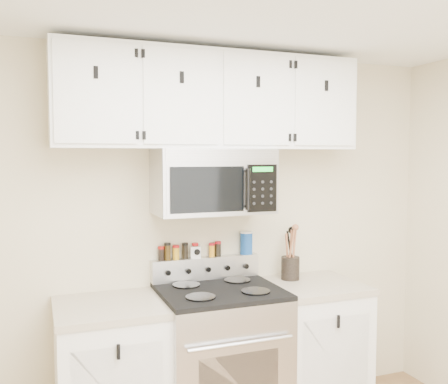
# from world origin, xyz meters

# --- Properties ---
(back_wall) EXTENTS (3.50, 0.01, 2.50)m
(back_wall) POSITION_xyz_m (0.00, 1.75, 1.25)
(back_wall) COLOR #C6B794
(back_wall) RESTS_ON floor
(range) EXTENTS (0.76, 0.65, 1.10)m
(range) POSITION_xyz_m (0.00, 1.43, 0.49)
(range) COLOR #B7B7BA
(range) RESTS_ON floor
(base_cabinet_left) EXTENTS (0.64, 0.62, 0.92)m
(base_cabinet_left) POSITION_xyz_m (-0.69, 1.45, 0.46)
(base_cabinet_left) COLOR white
(base_cabinet_left) RESTS_ON floor
(base_cabinet_right) EXTENTS (0.64, 0.62, 0.92)m
(base_cabinet_right) POSITION_xyz_m (0.69, 1.45, 0.46)
(base_cabinet_right) COLOR white
(base_cabinet_right) RESTS_ON floor
(microwave) EXTENTS (0.76, 0.44, 0.42)m
(microwave) POSITION_xyz_m (0.00, 1.55, 1.63)
(microwave) COLOR #9E9EA3
(microwave) RESTS_ON back_wall
(upper_cabinets) EXTENTS (2.00, 0.35, 0.62)m
(upper_cabinets) POSITION_xyz_m (-0.00, 1.58, 2.15)
(upper_cabinets) COLOR white
(upper_cabinets) RESTS_ON back_wall
(utensil_crock) EXTENTS (0.13, 0.13, 0.38)m
(utensil_crock) POSITION_xyz_m (0.59, 1.59, 1.01)
(utensil_crock) COLOR black
(utensil_crock) RESTS_ON base_cabinet_right
(kitchen_timer) EXTENTS (0.08, 0.08, 0.08)m
(kitchen_timer) POSITION_xyz_m (-0.07, 1.71, 1.14)
(kitchen_timer) COLOR white
(kitchen_timer) RESTS_ON range
(salt_canister) EXTENTS (0.09, 0.09, 0.16)m
(salt_canister) POSITION_xyz_m (0.30, 1.71, 1.18)
(salt_canister) COLOR #164899
(salt_canister) RESTS_ON range
(spice_jar_0) EXTENTS (0.04, 0.04, 0.09)m
(spice_jar_0) POSITION_xyz_m (-0.31, 1.71, 1.15)
(spice_jar_0) COLOR black
(spice_jar_0) RESTS_ON range
(spice_jar_1) EXTENTS (0.04, 0.04, 0.12)m
(spice_jar_1) POSITION_xyz_m (-0.27, 1.71, 1.16)
(spice_jar_1) COLOR #3A290E
(spice_jar_1) RESTS_ON range
(spice_jar_2) EXTENTS (0.05, 0.05, 0.10)m
(spice_jar_2) POSITION_xyz_m (-0.21, 1.71, 1.15)
(spice_jar_2) COLOR gold
(spice_jar_2) RESTS_ON range
(spice_jar_3) EXTENTS (0.04, 0.04, 0.11)m
(spice_jar_3) POSITION_xyz_m (-0.15, 1.71, 1.15)
(spice_jar_3) COLOR black
(spice_jar_3) RESTS_ON range
(spice_jar_4) EXTENTS (0.04, 0.04, 0.10)m
(spice_jar_4) POSITION_xyz_m (-0.08, 1.71, 1.15)
(spice_jar_4) COLOR #3B210E
(spice_jar_4) RESTS_ON range
(spice_jar_5) EXTENTS (0.04, 0.04, 0.09)m
(spice_jar_5) POSITION_xyz_m (0.04, 1.71, 1.15)
(spice_jar_5) COLOR orange
(spice_jar_5) RESTS_ON range
(spice_jar_6) EXTENTS (0.04, 0.04, 0.10)m
(spice_jar_6) POSITION_xyz_m (0.09, 1.71, 1.15)
(spice_jar_6) COLOR black
(spice_jar_6) RESTS_ON range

